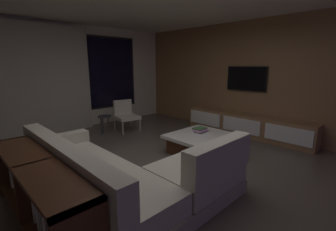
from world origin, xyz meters
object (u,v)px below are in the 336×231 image
Objects in this scene: sectional_couch at (122,178)px; coffee_table at (203,144)px; console_table_behind_couch at (38,192)px; book_stack_on_coffee_table at (200,130)px; media_console at (247,126)px; side_stool at (104,119)px; accent_chair_near_window at (125,114)px; mounted_tv at (246,79)px.

coffee_table is (2.01, 0.27, -0.10)m from sectional_couch.
book_stack_on_coffee_table is at bearing 5.96° from console_table_behind_couch.
sectional_couch reaches higher than media_console.
console_table_behind_couch is (-2.21, -2.61, 0.04)m from side_stool.
side_stool is 0.15× the size of media_console.
accent_chair_near_window is 3.04m from media_console.
coffee_table is at bearing -86.83° from accent_chair_near_window.
book_stack_on_coffee_table is at bearing 11.83° from sectional_couch.
console_table_behind_couch reaches higher than side_stool.
side_stool is 0.46× the size of mounted_tv.
media_console is at bearing 1.23° from console_table_behind_couch.
book_stack_on_coffee_table reaches higher than coffee_table.
mounted_tv is (0.18, 0.20, 1.10)m from media_console.
accent_chair_near_window reaches higher than side_stool.
coffee_table is 4.17× the size of book_stack_on_coffee_table.
console_table_behind_couch is at bearing -176.44° from mounted_tv.
coffee_table is 0.31m from book_stack_on_coffee_table.
mounted_tv is at bearing -0.77° from book_stack_on_coffee_table.
mounted_tv reaches higher than accent_chair_near_window.
sectional_couch is at bearing -124.97° from accent_chair_near_window.
side_stool is 3.45m from media_console.
console_table_behind_couch reaches higher than media_console.
console_table_behind_couch is at bearing -177.33° from coffee_table.
mounted_tv is (1.85, 0.16, 1.16)m from coffee_table.
media_console is (2.37, -2.51, -0.12)m from side_stool.
coffee_table is at bearing 7.54° from sectional_couch.
console_table_behind_couch is at bearing 171.93° from sectional_couch.
sectional_couch is 2.16× the size of coffee_table.
mounted_tv reaches higher than coffee_table.
book_stack_on_coffee_table is 0.28× the size of mounted_tv.
coffee_table is at bearing 2.67° from console_table_behind_couch.
media_console is (1.53, -0.22, -0.15)m from book_stack_on_coffee_table.
accent_chair_near_window is at bearing 93.17° from coffee_table.
side_stool is at bearing 64.60° from sectional_couch.
mounted_tv is (1.71, -0.02, 0.95)m from book_stack_on_coffee_table.
coffee_table is at bearing 178.69° from media_console.
sectional_couch reaches higher than side_stool.
sectional_couch reaches higher than accent_chair_near_window.
accent_chair_near_window is 3.78m from console_table_behind_couch.
book_stack_on_coffee_table is 1.95m from mounted_tv.
sectional_couch is 2.03m from coffee_table.
media_console is (1.80, -2.45, -0.18)m from accent_chair_near_window.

